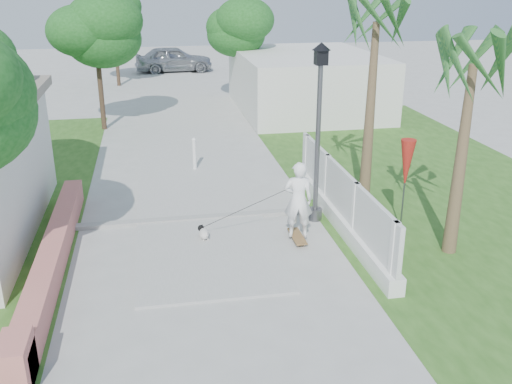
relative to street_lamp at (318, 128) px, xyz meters
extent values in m
plane|color=#B7B7B2|center=(-2.90, -5.50, -2.43)|extent=(90.00, 90.00, 0.00)
cube|color=#B7B7B2|center=(-2.90, 14.50, -2.40)|extent=(3.20, 36.00, 0.06)
cube|color=#999993|center=(-2.90, 0.50, -2.38)|extent=(6.50, 0.25, 0.10)
cube|color=#2D5A1C|center=(4.10, 2.50, -2.42)|extent=(8.00, 20.00, 0.01)
cube|color=#C16D62|center=(-6.20, -1.50, -2.13)|extent=(0.45, 8.00, 0.60)
cube|color=#C16D62|center=(-6.20, -5.30, -2.03)|extent=(0.45, 0.80, 0.80)
cube|color=white|center=(0.50, -0.50, -2.23)|extent=(0.35, 7.00, 0.40)
cube|color=white|center=(0.50, -0.50, -1.48)|extent=(0.10, 7.00, 1.10)
cube|color=white|center=(0.50, -3.70, -1.68)|extent=(0.14, 0.14, 1.50)
cube|color=white|center=(0.50, -1.50, -1.68)|extent=(0.14, 0.14, 1.50)
cube|color=white|center=(0.50, 0.70, -1.68)|extent=(0.14, 0.14, 1.50)
cube|color=white|center=(0.50, 2.70, -1.68)|extent=(0.14, 0.14, 1.50)
cube|color=silver|center=(3.10, 12.50, -1.13)|extent=(6.00, 8.00, 2.60)
cylinder|color=#59595E|center=(0.00, 0.00, -2.28)|extent=(0.36, 0.36, 0.30)
cylinder|color=#59595E|center=(0.00, 0.00, -0.43)|extent=(0.12, 0.12, 4.00)
cube|color=black|center=(0.00, 0.00, 1.67)|extent=(0.28, 0.28, 0.35)
cone|color=black|center=(0.00, 0.00, 1.92)|extent=(0.44, 0.44, 0.18)
cylinder|color=white|center=(-2.70, 4.50, -1.93)|extent=(0.12, 0.12, 1.00)
sphere|color=white|center=(-2.70, 4.50, -1.41)|extent=(0.14, 0.14, 0.14)
cylinder|color=#59595E|center=(1.90, -1.00, -1.43)|extent=(0.04, 0.04, 2.00)
cone|color=red|center=(1.90, -1.00, -0.73)|extent=(0.36, 0.36, 1.20)
cylinder|color=#4C3826|center=(-5.90, 10.50, -0.50)|extent=(0.20, 0.20, 3.85)
ellipsoid|color=#164E16|center=(-5.90, 10.50, 1.15)|extent=(3.40, 3.40, 2.55)
ellipsoid|color=#164E16|center=(-5.70, 10.30, 1.50)|extent=(2.89, 2.89, 2.18)
ellipsoid|color=#164E16|center=(-6.10, 10.70, 1.85)|extent=(2.55, 2.55, 1.90)
cylinder|color=#4C3826|center=(0.30, 14.50, -0.68)|extent=(0.20, 0.20, 3.50)
ellipsoid|color=#164E16|center=(0.30, 14.50, 0.82)|extent=(3.00, 3.00, 2.25)
ellipsoid|color=#164E16|center=(0.50, 14.30, 1.17)|extent=(2.55, 2.55, 1.92)
ellipsoid|color=#164E16|center=(0.10, 14.70, 1.52)|extent=(2.25, 2.25, 1.68)
cylinder|color=#4C3826|center=(-5.70, 20.50, -0.50)|extent=(0.20, 0.20, 3.85)
ellipsoid|color=#164E16|center=(-5.70, 20.50, 1.15)|extent=(3.20, 3.20, 2.40)
ellipsoid|color=#164E16|center=(-5.50, 20.30, 1.50)|extent=(2.72, 2.72, 2.05)
ellipsoid|color=#164E16|center=(-5.90, 20.70, 1.85)|extent=(2.40, 2.40, 1.79)
cone|color=brown|center=(1.70, 1.00, -0.03)|extent=(0.32, 0.32, 4.80)
cone|color=brown|center=(2.50, -2.30, -0.33)|extent=(0.32, 0.32, 4.20)
cube|color=olive|center=(-0.75, -1.11, -2.32)|extent=(0.44, 0.98, 0.02)
imported|color=white|center=(-0.75, -1.11, -1.40)|extent=(0.74, 0.55, 1.83)
cylinder|color=gray|center=(-0.84, -1.45, -2.39)|extent=(0.03, 0.07, 0.07)
cylinder|color=gray|center=(-0.66, -1.45, -2.39)|extent=(0.03, 0.07, 0.07)
cylinder|color=gray|center=(-0.84, -0.77, -2.39)|extent=(0.03, 0.07, 0.07)
cylinder|color=gray|center=(-0.66, -0.77, -2.39)|extent=(0.03, 0.07, 0.07)
ellipsoid|color=silver|center=(-2.92, -0.75, -2.24)|extent=(0.33, 0.44, 0.24)
sphere|color=black|center=(-2.97, -0.58, -2.17)|extent=(0.16, 0.16, 0.16)
sphere|color=silver|center=(-3.00, -0.51, -2.19)|extent=(0.07, 0.07, 0.07)
cone|color=black|center=(-3.01, -0.59, -2.10)|extent=(0.05, 0.05, 0.05)
cone|color=black|center=(-2.94, -0.57, -2.10)|extent=(0.05, 0.05, 0.05)
cylinder|color=silver|center=(-3.00, -0.68, -2.37)|extent=(0.03, 0.03, 0.11)
cylinder|color=silver|center=(-2.89, -0.65, -2.37)|extent=(0.03, 0.03, 0.11)
cylinder|color=silver|center=(-2.95, -0.86, -2.37)|extent=(0.03, 0.03, 0.11)
cylinder|color=silver|center=(-2.84, -0.82, -2.37)|extent=(0.03, 0.03, 0.11)
cylinder|color=silver|center=(-2.87, -0.93, -2.18)|extent=(0.05, 0.10, 0.09)
imported|color=#97989E|center=(-2.36, 24.81, -1.59)|extent=(5.08, 2.46, 1.67)
camera|label=1|loc=(-3.93, -12.95, 3.44)|focal=40.00mm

